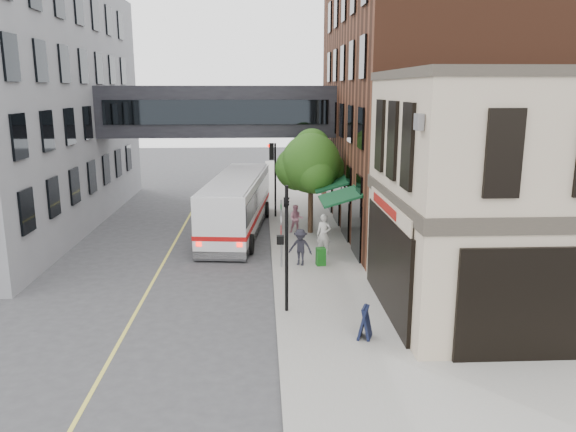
{
  "coord_description": "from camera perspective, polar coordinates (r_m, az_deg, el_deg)",
  "views": [
    {
      "loc": [
        -0.45,
        -16.64,
        7.85
      ],
      "look_at": [
        0.56,
        4.23,
        3.08
      ],
      "focal_mm": 35.0,
      "sensor_mm": 36.0,
      "label": 1
    }
  ],
  "objects": [
    {
      "name": "pedestrian_b",
      "position": [
        30.45,
        0.83,
        -0.3
      ],
      "size": [
        0.81,
        0.67,
        1.55
      ],
      "primitive_type": "imported",
      "rotation": [
        0.0,
        0.0,
        -0.11
      ],
      "color": "#C88197",
      "rests_on": "sidewalk_main"
    },
    {
      "name": "street_sign_pole",
      "position": [
        24.38,
        -0.7,
        -1.19
      ],
      "size": [
        0.08,
        0.75,
        3.0
      ],
      "color": "gray",
      "rests_on": "sidewalk_main"
    },
    {
      "name": "traffic_signal_near",
      "position": [
        19.28,
        -0.24,
        -1.77
      ],
      "size": [
        0.44,
        0.22,
        4.6
      ],
      "color": "black",
      "rests_on": "sidewalk_main"
    },
    {
      "name": "corner_building",
      "position": [
        21.2,
        23.7,
        1.88
      ],
      "size": [
        10.19,
        8.12,
        8.45
      ],
      "color": "#BAA48E",
      "rests_on": "ground"
    },
    {
      "name": "sandwich_board",
      "position": [
        18.09,
        7.83,
        -10.66
      ],
      "size": [
        0.55,
        0.68,
        1.04
      ],
      "primitive_type": "cube",
      "rotation": [
        0.0,
        0.0,
        -0.36
      ],
      "color": "black",
      "rests_on": "sidewalk_main"
    },
    {
      "name": "lane_marking",
      "position": [
        28.14,
        -11.97,
        -3.62
      ],
      "size": [
        0.12,
        40.0,
        0.01
      ],
      "primitive_type": "cube",
      "color": "#D8CC4C",
      "rests_on": "ground"
    },
    {
      "name": "brick_building",
      "position": [
        33.32,
        15.77,
        10.9
      ],
      "size": [
        13.76,
        18.0,
        14.0
      ],
      "color": "#492517",
      "rests_on": "ground"
    },
    {
      "name": "ground",
      "position": [
        18.4,
        -1.12,
        -12.4
      ],
      "size": [
        120.0,
        120.0,
        0.0
      ],
      "primitive_type": "plane",
      "color": "#38383A",
      "rests_on": "ground"
    },
    {
      "name": "newspaper_box",
      "position": [
        25.01,
        3.35,
        -4.14
      ],
      "size": [
        0.45,
        0.41,
        0.8
      ],
      "primitive_type": "cube",
      "rotation": [
        0.0,
        0.0,
        0.16
      ],
      "color": "#145B16",
      "rests_on": "sidewalk_main"
    },
    {
      "name": "bus",
      "position": [
        31.08,
        -5.21,
        1.42
      ],
      "size": [
        3.73,
        11.6,
        3.07
      ],
      "color": "silver",
      "rests_on": "ground"
    },
    {
      "name": "street_tree",
      "position": [
        30.23,
        2.29,
        5.36
      ],
      "size": [
        3.8,
        3.2,
        5.6
      ],
      "color": "#382619",
      "rests_on": "sidewalk_main"
    },
    {
      "name": "sidewalk_main",
      "position": [
        31.71,
        1.76,
        -1.35
      ],
      "size": [
        4.0,
        60.0,
        0.15
      ],
      "primitive_type": "cube",
      "color": "gray",
      "rests_on": "ground"
    },
    {
      "name": "skyway_bridge",
      "position": [
        34.76,
        -7.08,
        10.53
      ],
      "size": [
        14.0,
        3.18,
        3.0
      ],
      "color": "black",
      "rests_on": "ground"
    },
    {
      "name": "traffic_signal_far",
      "position": [
        33.95,
        -1.54,
        5.21
      ],
      "size": [
        0.53,
        0.28,
        4.5
      ],
      "color": "black",
      "rests_on": "sidewalk_main"
    },
    {
      "name": "pedestrian_a",
      "position": [
        26.52,
        3.66,
        -1.88
      ],
      "size": [
        0.83,
        0.71,
        1.93
      ],
      "primitive_type": "imported",
      "rotation": [
        0.0,
        0.0,
        -0.42
      ],
      "color": "silver",
      "rests_on": "sidewalk_main"
    },
    {
      "name": "pedestrian_c",
      "position": [
        24.9,
        1.27,
        -3.18
      ],
      "size": [
        1.2,
        0.93,
        1.64
      ],
      "primitive_type": "imported",
      "rotation": [
        0.0,
        0.0,
        -0.34
      ],
      "color": "#212129",
      "rests_on": "sidewalk_main"
    }
  ]
}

